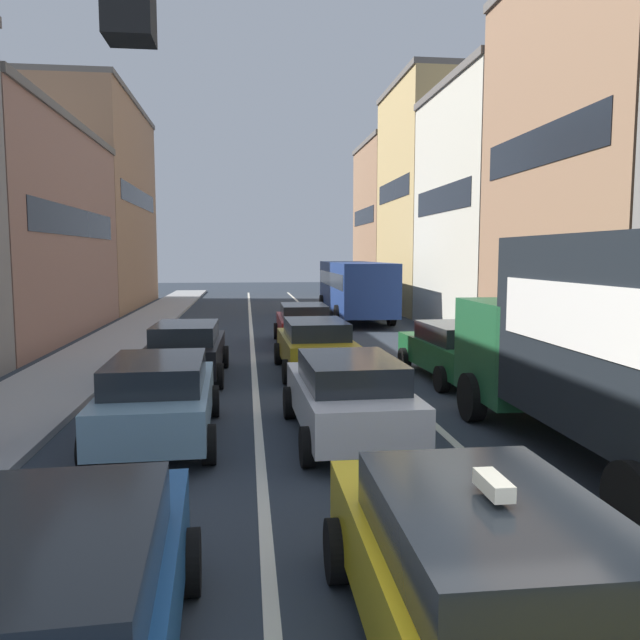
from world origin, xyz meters
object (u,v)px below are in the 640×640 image
Objects in this scene: coupe_centre_lane_fourth at (304,323)px; bus_mid_queue_primary at (354,285)px; sedan_left_lane_front at (44,613)px; sedan_right_lane_behind_truck at (456,350)px; sedan_centre_lane_second at (349,395)px; hatchback_centre_lane_third at (315,345)px; sedan_left_lane_third at (187,349)px; taxi_centre_lane_front at (483,578)px; wagon_left_lane_second at (158,396)px; removalist_box_truck at (621,343)px.

bus_mid_queue_primary reaches higher than coupe_centre_lane_fourth.
sedan_right_lane_behind_truck is at bearing -34.01° from sedan_left_lane_front.
sedan_centre_lane_second and hatchback_centre_lane_third have the same top height.
sedan_left_lane_third is at bearing 155.25° from bus_mid_queue_primary.
sedan_left_lane_third is at bearing 79.23° from sedan_right_lane_behind_truck.
taxi_centre_lane_front is at bearing 158.85° from sedan_right_lane_behind_truck.
sedan_centre_lane_second is 1.00× the size of sedan_left_lane_third.
wagon_left_lane_second is 8.42m from sedan_right_lane_behind_truck.
sedan_right_lane_behind_truck is (3.40, -6.82, 0.00)m from coupe_centre_lane_fourth.
wagon_left_lane_second is (-3.36, 0.25, 0.00)m from sedan_centre_lane_second.
sedan_centre_lane_second is 3.37m from wagon_left_lane_second.
sedan_left_lane_front is 1.01× the size of sedan_left_lane_third.
sedan_centre_lane_second and sedan_left_lane_third have the same top height.
bus_mid_queue_primary is at bearing -20.82° from wagon_left_lane_second.
coupe_centre_lane_fourth is (-3.52, 13.81, -1.18)m from removalist_box_truck.
wagon_left_lane_second is 0.99× the size of sedan_right_lane_behind_truck.
removalist_box_truck is 1.78× the size of wagon_left_lane_second.
sedan_left_lane_third is 16.20m from bus_mid_queue_primary.
sedan_left_lane_front is 7.21m from sedan_centre_lane_second.
sedan_left_lane_front is at bearing 169.56° from coupe_centre_lane_fourth.
bus_mid_queue_primary is at bearing -3.07° from sedan_right_lane_behind_truck.
sedan_left_lane_third is at bearing 148.45° from coupe_centre_lane_fourth.
coupe_centre_lane_fourth is at bearing -2.89° from sedan_centre_lane_second.
removalist_box_truck is at bearing -120.69° from sedan_centre_lane_second.
removalist_box_truck is 1.79× the size of taxi_centre_lane_front.
coupe_centre_lane_fourth is 0.41× the size of bus_mid_queue_primary.
sedan_left_lane_front is at bearing -178.40° from sedan_left_lane_third.
removalist_box_truck is at bearing -157.41° from hatchback_centre_lane_third.
wagon_left_lane_second is (-3.36, 6.60, -0.00)m from taxi_centre_lane_front.
sedan_left_lane_front is (-7.02, -4.33, -1.18)m from removalist_box_truck.
taxi_centre_lane_front is 3.23m from sedan_left_lane_front.
bus_mid_queue_primary reaches higher than sedan_left_lane_front.
hatchback_centre_lane_third is at bearing 66.50° from sedan_right_lane_behind_truck.
sedan_centre_lane_second is at bearing 61.36° from removalist_box_truck.
sedan_left_lane_third is (-0.03, 5.59, 0.00)m from wagon_left_lane_second.
bus_mid_queue_primary is (0.01, 15.50, 0.96)m from sedan_right_lane_behind_truck.
hatchback_centre_lane_third is 3.82m from sedan_right_lane_behind_truck.
sedan_right_lane_behind_truck is at bearing 1.46° from removalist_box_truck.
sedan_left_lane_third is 6.91m from coupe_centre_lane_fourth.
taxi_centre_lane_front is 27.00m from bus_mid_queue_primary.
coupe_centre_lane_fourth is at bearing -0.68° from taxi_centre_lane_front.
removalist_box_truck is 5.81m from taxi_centre_lane_front.
sedan_left_lane_third is 7.13m from sedan_right_lane_behind_truck.
bus_mid_queue_primary is at bearing -15.60° from hatchback_centre_lane_third.
bus_mid_queue_primary reaches higher than sedan_centre_lane_second.
taxi_centre_lane_front is 0.99× the size of wagon_left_lane_second.
bus_mid_queue_primary is at bearing 0.75° from removalist_box_truck.
sedan_left_lane_front is at bearing 122.17° from removalist_box_truck.
bus_mid_queue_primary is (6.92, 26.82, 0.96)m from sedan_left_lane_front.
wagon_left_lane_second is 1.00× the size of hatchback_centre_lane_third.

